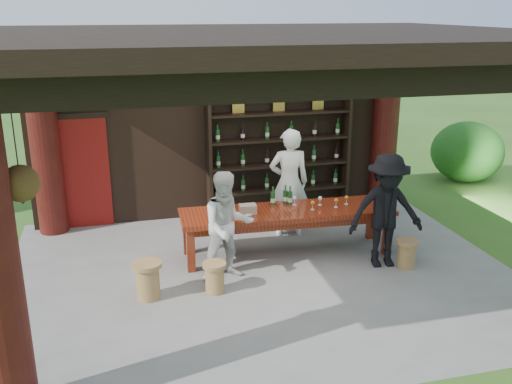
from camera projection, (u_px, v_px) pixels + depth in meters
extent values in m
plane|color=#2D5119|center=(263.00, 273.00, 8.53)|extent=(90.00, 90.00, 0.00)
cube|color=slate|center=(263.00, 276.00, 8.54)|extent=(7.40, 5.90, 0.10)
cube|color=black|center=(225.00, 128.00, 10.55)|extent=(7.00, 0.18, 3.30)
cube|color=maroon|center=(82.00, 173.00, 10.05)|extent=(0.95, 0.06, 2.00)
cylinder|color=#380C0A|center=(44.00, 140.00, 9.63)|extent=(0.50, 0.50, 3.30)
cylinder|color=#380C0A|center=(385.00, 122.00, 11.10)|extent=(0.50, 0.50, 3.30)
cube|color=black|center=(329.00, 79.00, 5.34)|extent=(6.70, 0.35, 0.35)
cube|color=black|center=(9.00, 63.00, 6.81)|extent=(0.30, 5.20, 0.30)
cube|color=black|center=(472.00, 53.00, 8.29)|extent=(0.30, 5.20, 0.30)
cube|color=black|center=(263.00, 38.00, 7.47)|extent=(7.50, 6.00, 0.20)
cylinder|color=black|center=(15.00, 146.00, 5.02)|extent=(0.01, 0.01, 0.75)
cone|color=black|center=(22.00, 195.00, 5.16)|extent=(0.32, 0.32, 0.18)
sphere|color=#1E5919|center=(20.00, 183.00, 5.13)|extent=(0.34, 0.34, 0.34)
cube|color=#621C0E|center=(287.00, 212.00, 8.99)|extent=(3.41, 1.01, 0.08)
cube|color=#621C0E|center=(287.00, 218.00, 9.02)|extent=(3.21, 0.85, 0.12)
cube|color=#621C0E|center=(191.00, 250.00, 8.49)|extent=(0.13, 0.13, 0.67)
cube|color=#621C0E|center=(387.00, 234.00, 9.10)|extent=(0.13, 0.13, 0.67)
cube|color=#621C0E|center=(187.00, 234.00, 9.11)|extent=(0.13, 0.13, 0.67)
cube|color=#621C0E|center=(371.00, 220.00, 9.72)|extent=(0.13, 0.13, 0.67)
cylinder|color=olive|center=(215.00, 279.00, 7.90)|extent=(0.26, 0.26, 0.39)
cylinder|color=olive|center=(214.00, 265.00, 7.84)|extent=(0.33, 0.33, 0.05)
cylinder|color=olive|center=(406.00, 255.00, 8.66)|extent=(0.27, 0.27, 0.39)
cylinder|color=olive|center=(408.00, 242.00, 8.59)|extent=(0.34, 0.34, 0.05)
cylinder|color=olive|center=(148.00, 283.00, 7.72)|extent=(0.32, 0.32, 0.47)
cylinder|color=olive|center=(147.00, 265.00, 7.64)|extent=(0.40, 0.40, 0.06)
imported|color=white|center=(289.00, 183.00, 9.73)|extent=(0.73, 0.52, 1.87)
imported|color=silver|center=(227.00, 226.00, 8.16)|extent=(0.84, 0.69, 1.61)
imported|color=black|center=(386.00, 211.00, 8.53)|extent=(1.20, 0.77, 1.76)
cube|color=#BF6672|center=(248.00, 209.00, 8.80)|extent=(0.27, 0.19, 0.14)
ellipsoid|color=#194C14|center=(467.00, 156.00, 12.89)|extent=(1.60, 1.60, 1.36)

